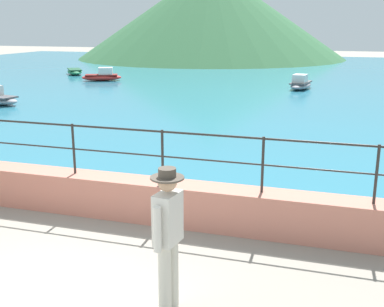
{
  "coord_description": "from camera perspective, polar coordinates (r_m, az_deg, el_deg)",
  "views": [
    {
      "loc": [
        3.63,
        -4.06,
        3.28
      ],
      "look_at": [
        1.19,
        3.7,
        1.1
      ],
      "focal_mm": 45.36,
      "sensor_mm": 36.0,
      "label": 1
    }
  ],
  "objects": [
    {
      "name": "lake_water",
      "position": [
        30.3,
        10.55,
        8.6
      ],
      "size": [
        64.0,
        44.32,
        0.06
      ],
      "primitive_type": "cube",
      "color": "teal",
      "rests_on": "ground"
    },
    {
      "name": "boat_1",
      "position": [
        25.49,
        12.65,
        8.0
      ],
      "size": [
        1.21,
        2.4,
        0.76
      ],
      "color": "gray",
      "rests_on": "lake_water"
    },
    {
      "name": "promenade_wall",
      "position": [
        8.63,
        -8.62,
        -5.02
      ],
      "size": [
        20.0,
        0.56,
        0.7
      ],
      "primitive_type": "cube",
      "color": "tan",
      "rests_on": "ground"
    },
    {
      "name": "boat_3",
      "position": [
        33.15,
        -13.64,
        9.36
      ],
      "size": [
        2.1,
        2.38,
        0.36
      ],
      "color": "#338C59",
      "rests_on": "lake_water"
    },
    {
      "name": "boat_0",
      "position": [
        29.14,
        -10.5,
        8.95
      ],
      "size": [
        2.47,
        1.77,
        0.76
      ],
      "color": "red",
      "rests_on": "lake_water"
    },
    {
      "name": "hill_main",
      "position": [
        48.68,
        2.28,
        16.22
      ],
      "size": [
        25.81,
        25.81,
        8.63
      ],
      "primitive_type": "cone",
      "color": "#33663D",
      "rests_on": "ground"
    },
    {
      "name": "railing",
      "position": [
        8.35,
        -8.88,
        1.24
      ],
      "size": [
        18.44,
        0.04,
        0.9
      ],
      "color": "#282623",
      "rests_on": "promenade_wall"
    },
    {
      "name": "person_walking",
      "position": [
        5.6,
        -2.84,
        -9.32
      ],
      "size": [
        0.38,
        0.57,
        1.75
      ],
      "color": "beige",
      "rests_on": "ground"
    }
  ]
}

